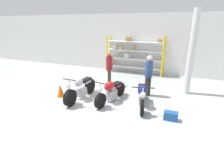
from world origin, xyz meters
name	(u,v)px	position (x,y,z in m)	size (l,w,h in m)	color
ground_plane	(108,104)	(0.00, 0.00, 0.00)	(30.00, 30.00, 0.00)	#B2B7B7
back_wall	(141,44)	(0.00, 5.14, 1.80)	(30.00, 0.08, 3.60)	white
shelving_rack	(133,53)	(-0.38, 4.77, 1.25)	(3.56, 0.63, 2.31)	yellow
support_pillar	(191,54)	(2.84, 2.40, 1.80)	(0.28, 0.28, 3.60)	silver
motorcycle_silver	(81,88)	(-1.25, 0.02, 0.46)	(0.57, 2.14, 1.06)	black
motorcycle_red	(111,91)	(0.01, 0.25, 0.44)	(0.68, 2.03, 0.99)	black
motorcycle_blue	(142,95)	(1.26, 0.30, 0.46)	(0.82, 1.93, 1.01)	black
person_browsing	(109,66)	(-0.81, 2.04, 1.01)	(0.37, 0.37, 1.71)	#38332D
person_near_rack	(149,72)	(1.26, 1.44, 1.05)	(0.45, 0.45, 1.77)	#38332D
toolbox	(171,116)	(2.38, -0.34, 0.14)	(0.44, 0.26, 0.28)	#1E4C8C
traffic_cone	(60,90)	(-2.21, -0.09, 0.28)	(0.32, 0.32, 0.55)	orange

